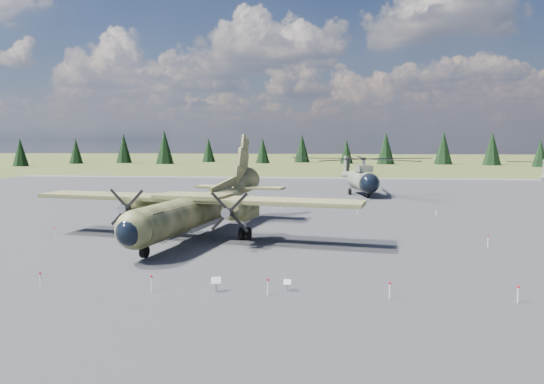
# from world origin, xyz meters

# --- Properties ---
(ground) EXTENTS (500.00, 500.00, 0.00)m
(ground) POSITION_xyz_m (0.00, 0.00, 0.00)
(ground) COLOR #485124
(ground) RESTS_ON ground
(apron) EXTENTS (120.00, 120.00, 0.04)m
(apron) POSITION_xyz_m (0.00, 10.00, 0.00)
(apron) COLOR slate
(apron) RESTS_ON ground
(transport_plane) EXTENTS (26.71, 24.03, 8.80)m
(transport_plane) POSITION_xyz_m (-5.40, 2.10, 2.53)
(transport_plane) COLOR #374022
(transport_plane) RESTS_ON ground
(helicopter_near) EXTENTS (23.92, 25.98, 5.28)m
(helicopter_near) POSITION_xyz_m (9.69, 35.24, 3.75)
(helicopter_near) COLOR slate
(helicopter_near) RESTS_ON ground
(info_placard_left) EXTENTS (0.52, 0.29, 0.77)m
(info_placard_left) POSITION_xyz_m (-0.71, -13.13, 0.51)
(info_placard_left) COLOR gray
(info_placard_left) RESTS_ON ground
(info_placard_right) EXTENTS (0.40, 0.19, 0.61)m
(info_placard_right) POSITION_xyz_m (2.91, -12.62, 0.41)
(info_placard_right) COLOR gray
(info_placard_right) RESTS_ON ground
(barrier_fence) EXTENTS (33.12, 29.62, 0.85)m
(barrier_fence) POSITION_xyz_m (-0.46, -0.08, 0.51)
(barrier_fence) COLOR white
(barrier_fence) RESTS_ON ground
(treeline) EXTENTS (296.53, 295.53, 10.79)m
(treeline) POSITION_xyz_m (6.26, 0.89, 4.70)
(treeline) COLOR black
(treeline) RESTS_ON ground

